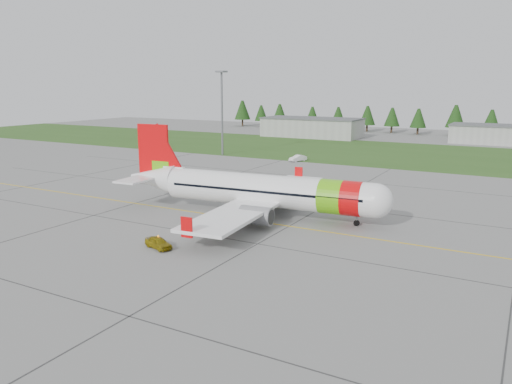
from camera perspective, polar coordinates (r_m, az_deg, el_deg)
The scene contains 10 objects.
ground at distance 60.02m, azimuth -8.21°, elevation -4.45°, with size 320.00×320.00×0.00m, color gray.
aircraft at distance 65.97m, azimuth 0.53°, elevation 0.17°, with size 38.15×35.28×11.56m.
follow_me_car at distance 53.82m, azimuth -11.15°, elevation -4.49°, with size 1.46×1.24×3.64m, color yellow.
service_van at distance 113.98m, azimuth 4.82°, elevation 4.61°, with size 1.53×1.44×4.38m, color white.
grass_strip at distance 133.43m, azimuth 13.61°, elevation 4.46°, with size 320.00×50.00×0.03m, color #30561E.
taxi_guideline at distance 66.30m, azimuth -4.04°, elevation -2.75°, with size 120.00×0.25×0.02m, color gold.
hangar_west at distance 169.26m, azimuth 6.39°, elevation 7.29°, with size 32.00×14.00×6.00m, color #A8A8A3.
hangar_east at distance 164.54m, azimuth 25.57°, elevation 5.91°, with size 24.00×12.00×5.20m, color #A8A8A3.
floodlight_mast at distance 123.65m, azimuth -3.91°, elevation 8.84°, with size 0.50×0.50×20.00m, color slate.
treeline at distance 187.32m, azimuth 18.38°, elevation 7.83°, with size 160.00×8.00×10.00m, color #1C3F14, non-canonical shape.
Camera 1 is at (35.14, -45.60, 16.97)m, focal length 35.00 mm.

